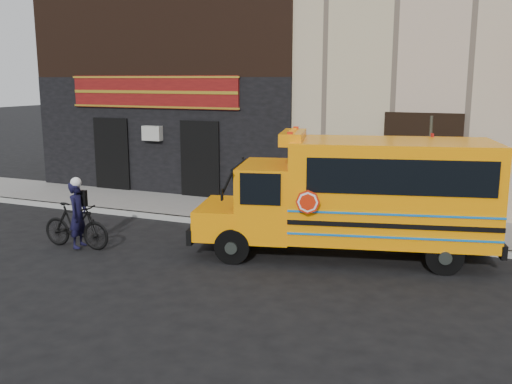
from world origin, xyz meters
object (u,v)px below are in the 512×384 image
at_px(school_bus, 361,194).
at_px(sign_pole, 428,176).
at_px(bicycle, 76,226).
at_px(cyclist, 78,217).

relative_size(school_bus, sign_pole, 2.23).
distance_m(school_bus, bicycle, 6.94).
bearing_deg(bicycle, school_bus, -74.82).
bearing_deg(bicycle, sign_pole, -68.34).
height_order(school_bus, sign_pole, sign_pole).
bearing_deg(school_bus, cyclist, -162.42).
xyz_separation_m(school_bus, sign_pole, (1.33, 1.42, 0.27)).
xyz_separation_m(school_bus, bicycle, (-6.58, -2.00, -0.95)).
relative_size(bicycle, cyclist, 1.15).
bearing_deg(sign_pole, school_bus, -133.11).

